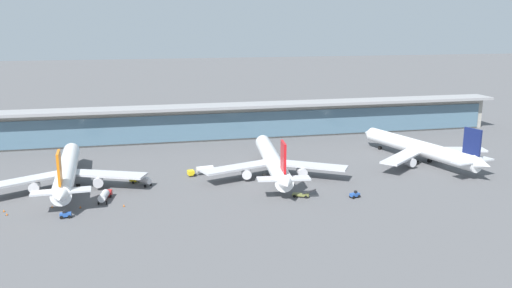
% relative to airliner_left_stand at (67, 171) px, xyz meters
% --- Properties ---
extents(ground_plane, '(1200.00, 1200.00, 0.00)m').
position_rel_airliner_left_stand_xyz_m(ground_plane, '(62.26, -6.96, -5.20)').
color(ground_plane, '#515154').
extents(airliner_left_stand, '(47.69, 62.06, 16.53)m').
position_rel_airliner_left_stand_xyz_m(airliner_left_stand, '(0.00, 0.00, 0.00)').
color(airliner_left_stand, white).
rests_on(airliner_left_stand, ground).
extents(airliner_centre_stand, '(47.39, 62.05, 16.53)m').
position_rel_airliner_left_stand_xyz_m(airliner_centre_stand, '(64.40, -2.28, 0.00)').
color(airliner_centre_stand, white).
rests_on(airliner_centre_stand, ground).
extents(airliner_right_stand, '(46.39, 61.34, 16.53)m').
position_rel_airliner_left_stand_xyz_m(airliner_right_stand, '(120.91, 2.28, 0.00)').
color(airliner_right_stand, white).
rests_on(airliner_right_stand, ground).
extents(service_truck_near_nose_red, '(3.77, 8.86, 2.95)m').
position_rel_airliner_left_stand_xyz_m(service_truck_near_nose_red, '(11.63, -15.50, -3.50)').
color(service_truck_near_nose_red, '#B21E1E').
rests_on(service_truck_near_nose_red, ground).
extents(service_truck_under_wing_blue, '(3.23, 2.46, 2.05)m').
position_rel_airliner_left_stand_xyz_m(service_truck_under_wing_blue, '(81.98, -28.87, -4.33)').
color(service_truck_under_wing_blue, '#234C9E').
rests_on(service_truck_under_wing_blue, ground).
extents(service_truck_mid_apron_olive, '(6.73, 4.14, 2.70)m').
position_rel_airliner_left_stand_xyz_m(service_truck_mid_apron_olive, '(67.07, -24.94, -4.40)').
color(service_truck_mid_apron_olive, olive).
rests_on(service_truck_mid_apron_olive, ground).
extents(service_truck_by_tail_yellow, '(7.08, 8.16, 2.95)m').
position_rel_airliner_left_stand_xyz_m(service_truck_by_tail_yellow, '(22.12, -2.26, -3.50)').
color(service_truck_by_tail_yellow, yellow).
rests_on(service_truck_by_tail_yellow, ground).
extents(service_truck_on_taxiway_blue, '(2.90, 1.77, 2.05)m').
position_rel_airliner_left_stand_xyz_m(service_truck_on_taxiway_blue, '(2.35, -26.89, -4.33)').
color(service_truck_on_taxiway_blue, '#234C9E').
rests_on(service_truck_on_taxiway_blue, ground).
extents(service_truck_at_far_stand_yellow, '(8.85, 3.72, 2.95)m').
position_rel_airliner_left_stand_xyz_m(service_truck_at_far_stand_yellow, '(41.78, 4.31, -3.50)').
color(service_truck_at_far_stand_yellow, yellow).
rests_on(service_truck_at_far_stand_yellow, ground).
extents(terminal_building, '(246.58, 12.80, 15.20)m').
position_rel_airliner_left_stand_xyz_m(terminal_building, '(62.26, 57.51, 2.66)').
color(terminal_building, '#9E998E').
rests_on(terminal_building, ground).
extents(safety_cone_alpha, '(0.62, 0.62, 0.70)m').
position_rel_airliner_left_stand_xyz_m(safety_cone_alpha, '(5.35, -20.08, -4.89)').
color(safety_cone_alpha, orange).
rests_on(safety_cone_alpha, ground).
extents(safety_cone_bravo, '(0.62, 0.62, 0.70)m').
position_rel_airliner_left_stand_xyz_m(safety_cone_bravo, '(16.98, -21.52, -4.89)').
color(safety_cone_bravo, orange).
rests_on(safety_cone_bravo, ground).
extents(safety_cone_charlie, '(0.62, 0.62, 0.70)m').
position_rel_airliner_left_stand_xyz_m(safety_cone_charlie, '(-12.95, -21.48, -4.89)').
color(safety_cone_charlie, orange).
rests_on(safety_cone_charlie, ground).
extents(safety_cone_delta, '(0.62, 0.62, 0.70)m').
position_rel_airliner_left_stand_xyz_m(safety_cone_delta, '(-2.22, -17.85, -4.89)').
color(safety_cone_delta, orange).
rests_on(safety_cone_delta, ground).
extents(safety_cone_echo, '(0.62, 0.62, 0.70)m').
position_rel_airliner_left_stand_xyz_m(safety_cone_echo, '(-14.29, -18.54, -4.89)').
color(safety_cone_echo, orange).
rests_on(safety_cone_echo, ground).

